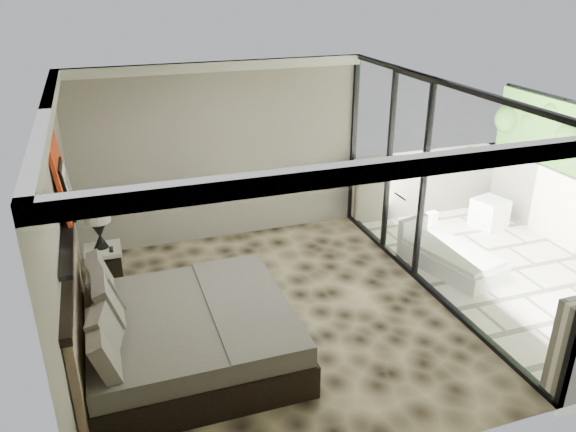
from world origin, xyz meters
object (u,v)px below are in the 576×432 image
object	(u,v)px
nightstand	(105,266)
lounger	(449,256)
bed	(181,333)
ottoman	(489,213)
table_lamp	(98,221)

from	to	relation	value
nightstand	lounger	bearing A→B (deg)	-2.88
bed	ottoman	xyz separation A→B (m)	(5.51, 1.93, -0.13)
nightstand	table_lamp	world-z (taller)	table_lamp
ottoman	lounger	xyz separation A→B (m)	(-1.48, -1.03, -0.06)
nightstand	bed	bearing A→B (deg)	-59.69
ottoman	lounger	world-z (taller)	lounger
table_lamp	nightstand	bearing A→B (deg)	-77.62
nightstand	ottoman	distance (m)	6.23
bed	table_lamp	bearing A→B (deg)	108.96
bed	nightstand	world-z (taller)	bed
table_lamp	lounger	bearing A→B (deg)	-14.49
nightstand	lounger	distance (m)	4.90
nightstand	table_lamp	distance (m)	0.67
nightstand	ottoman	bearing A→B (deg)	9.72
nightstand	lounger	xyz separation A→B (m)	(4.75, -1.20, -0.06)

